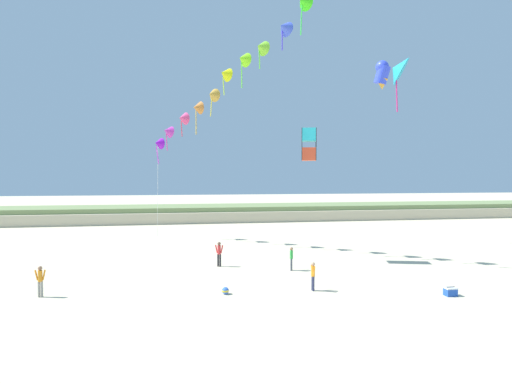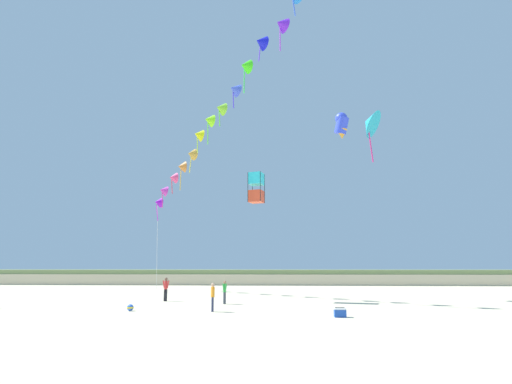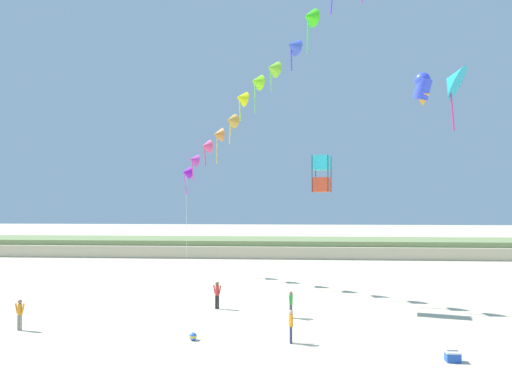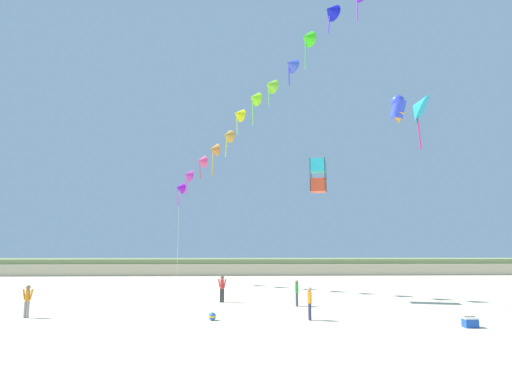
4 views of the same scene
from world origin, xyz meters
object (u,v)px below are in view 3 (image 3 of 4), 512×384
(person_near_right, at_px, (291,324))
(large_kite_low_lead, at_px, (423,88))
(person_near_left, at_px, (20,313))
(beach_cooler, at_px, (453,357))
(large_kite_high_solo, at_px, (452,81))
(beach_ball, at_px, (193,336))
(person_mid_center, at_px, (291,303))
(large_kite_mid_trail, at_px, (322,174))
(person_far_left, at_px, (217,293))

(person_near_right, relative_size, large_kite_low_lead, 0.65)
(person_near_left, height_order, beach_cooler, person_near_left)
(large_kite_high_solo, height_order, beach_ball, large_kite_high_solo)
(person_mid_center, xyz_separation_m, large_kite_mid_trail, (1.95, 2.64, 7.42))
(large_kite_high_solo, bearing_deg, person_far_left, -156.22)
(person_near_left, relative_size, large_kite_high_solo, 0.30)
(person_mid_center, xyz_separation_m, large_kite_high_solo, (12.25, 9.27, 14.84))
(person_mid_center, height_order, beach_ball, person_mid_center)
(large_kite_mid_trail, height_order, beach_cooler, large_kite_mid_trail)
(person_near_right, height_order, large_kite_high_solo, large_kite_high_solo)
(beach_ball, bearing_deg, person_far_left, 88.52)
(person_near_right, height_order, person_mid_center, person_near_right)
(large_kite_mid_trail, relative_size, beach_ball, 6.27)
(large_kite_low_lead, xyz_separation_m, large_kite_mid_trail, (-7.13, -3.24, -6.05))
(person_far_left, bearing_deg, large_kite_high_solo, 23.78)
(person_near_right, distance_m, beach_cooler, 6.89)
(person_near_right, bearing_deg, large_kite_mid_trail, 74.68)
(person_mid_center, xyz_separation_m, person_far_left, (-4.48, 1.90, 0.09))
(person_near_right, bearing_deg, person_near_left, 175.02)
(person_mid_center, xyz_separation_m, beach_cooler, (6.51, -6.64, -0.65))
(person_near_right, height_order, beach_ball, person_near_right)
(person_mid_center, height_order, large_kite_low_lead, large_kite_low_lead)
(large_kite_high_solo, bearing_deg, person_near_left, -154.01)
(person_mid_center, bearing_deg, beach_ball, -136.04)
(person_far_left, height_order, beach_cooler, person_far_left)
(person_near_right, height_order, beach_cooler, person_near_right)
(person_far_left, relative_size, large_kite_high_solo, 0.32)
(person_mid_center, relative_size, beach_ball, 4.14)
(person_near_left, height_order, person_far_left, person_far_left)
(large_kite_low_lead, relative_size, beach_ball, 6.44)
(large_kite_mid_trail, height_order, beach_ball, large_kite_mid_trail)
(beach_ball, bearing_deg, large_kite_low_lead, 37.04)
(large_kite_mid_trail, bearing_deg, beach_cooler, -63.81)
(person_near_right, bearing_deg, large_kite_low_lead, 49.01)
(large_kite_low_lead, bearing_deg, beach_cooler, -101.59)
(large_kite_high_solo, height_order, beach_cooler, large_kite_high_solo)
(person_near_left, height_order, large_kite_low_lead, large_kite_low_lead)
(large_kite_low_lead, bearing_deg, large_kite_mid_trail, -155.59)
(person_near_left, height_order, large_kite_mid_trail, large_kite_mid_trail)
(person_near_left, relative_size, person_far_left, 0.94)
(person_near_left, relative_size, large_kite_low_lead, 0.67)
(person_mid_center, bearing_deg, beach_cooler, -45.56)
(beach_ball, bearing_deg, large_kite_mid_trail, 47.21)
(person_mid_center, bearing_deg, person_near_right, -90.52)
(large_kite_high_solo, distance_m, beach_cooler, 22.93)
(large_kite_mid_trail, height_order, large_kite_high_solo, large_kite_high_solo)
(large_kite_mid_trail, bearing_deg, person_near_left, -158.91)
(beach_cooler, height_order, beach_ball, beach_cooler)
(beach_cooler, bearing_deg, large_kite_mid_trail, 116.19)
(large_kite_low_lead, xyz_separation_m, beach_cooler, (-2.57, -12.52, -14.13))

